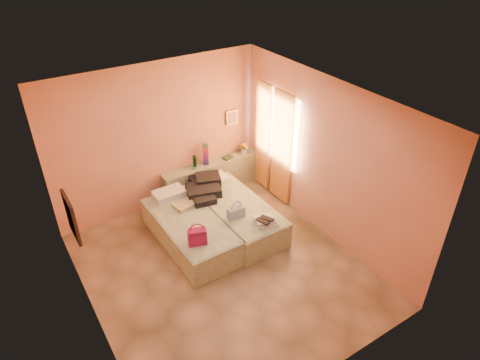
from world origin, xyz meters
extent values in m
plane|color=tan|center=(0.00, 0.00, 0.00)|extent=(4.50, 4.50, 0.00)
cube|color=#F3A281|center=(0.00, 2.25, 1.40)|extent=(4.00, 0.02, 2.80)
cube|color=#F3A281|center=(-2.00, 0.00, 1.40)|extent=(0.02, 4.50, 2.80)
cube|color=#F3A281|center=(2.00, 0.00, 1.40)|extent=(0.02, 4.50, 2.80)
cube|color=white|center=(0.00, 0.00, 2.80)|extent=(4.00, 4.50, 0.02)
cube|color=#FAC99B|center=(1.98, 1.25, 1.50)|extent=(0.02, 1.10, 1.40)
cube|color=orange|center=(1.94, 1.10, 1.15)|extent=(0.05, 0.55, 2.20)
cube|color=orange|center=(1.94, 1.70, 1.15)|extent=(0.05, 0.45, 2.20)
cube|color=black|center=(-1.97, 0.40, 1.60)|extent=(0.04, 0.50, 0.60)
cube|color=#B6953C|center=(1.55, 2.22, 1.45)|extent=(0.25, 0.04, 0.30)
cube|color=#9FA789|center=(0.98, 2.10, 0.33)|extent=(2.05, 0.30, 0.65)
cube|color=beige|center=(-0.13, 0.88, 0.25)|extent=(0.93, 2.01, 0.50)
cube|color=beige|center=(0.77, 0.84, 0.25)|extent=(0.93, 2.01, 0.50)
cylinder|color=#14371A|center=(0.63, 2.11, 0.78)|extent=(0.07, 0.07, 0.26)
cube|color=#9C1350|center=(0.88, 2.13, 0.87)|extent=(0.13, 0.13, 0.45)
cylinder|color=#4A8858|center=(0.59, 2.09, 0.66)|extent=(0.13, 0.13, 0.03)
cube|color=#264728|center=(1.36, 2.08, 0.67)|extent=(0.23, 0.19, 0.03)
cube|color=beige|center=(1.74, 2.08, 0.79)|extent=(0.26, 0.26, 0.28)
cube|color=#9C1350|center=(-0.30, 0.27, 0.64)|extent=(0.33, 0.25, 0.27)
cube|color=tan|center=(-0.03, 1.26, 0.53)|extent=(0.40, 0.34, 0.06)
cube|color=black|center=(0.49, 1.42, 0.60)|extent=(0.82, 0.82, 0.20)
cube|color=#40589B|center=(0.56, 0.50, 0.59)|extent=(0.30, 0.16, 0.19)
cube|color=silver|center=(0.89, 0.09, 0.55)|extent=(0.42, 0.39, 0.10)
cube|color=black|center=(0.84, 0.05, 0.61)|extent=(0.24, 0.28, 0.02)
camera|label=1|loc=(-2.50, -4.39, 4.89)|focal=32.00mm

